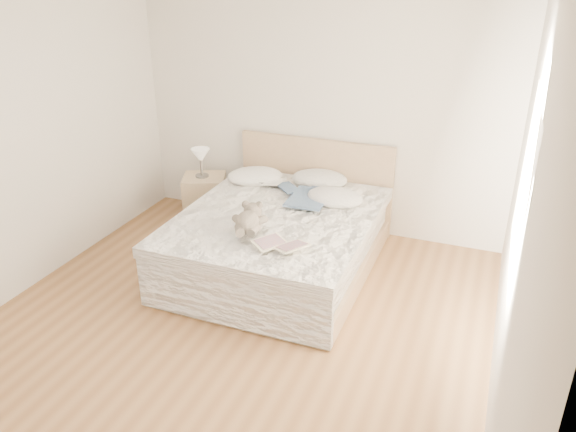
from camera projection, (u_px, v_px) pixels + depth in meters
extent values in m
cube|color=brown|center=(225.00, 335.00, 4.48)|extent=(4.00, 4.50, 0.00)
cube|color=silver|center=(319.00, 105.00, 5.81)|extent=(4.00, 0.02, 2.70)
cube|color=silver|center=(523.00, 223.00, 3.25)|extent=(0.02, 4.50, 2.70)
cube|color=white|center=(524.00, 188.00, 3.46)|extent=(0.02, 1.30, 1.10)
cube|color=tan|center=(280.00, 259.00, 5.41)|extent=(1.68, 2.08, 0.20)
cube|color=white|center=(279.00, 236.00, 5.30)|extent=(1.60, 2.00, 0.30)
cube|color=white|center=(277.00, 220.00, 5.18)|extent=(1.72, 2.05, 0.10)
cube|color=tan|center=(315.00, 183.00, 6.12)|extent=(1.70, 0.06, 1.00)
cube|color=tan|center=(205.00, 200.00, 6.25)|extent=(0.57, 0.54, 0.56)
cylinder|color=#4C4741|center=(202.00, 176.00, 6.13)|extent=(0.14, 0.14, 0.02)
cylinder|color=#3B3632|center=(201.00, 166.00, 6.08)|extent=(0.03, 0.03, 0.20)
cone|color=beige|center=(201.00, 155.00, 6.03)|extent=(0.22, 0.22, 0.14)
ellipsoid|color=white|center=(255.00, 176.00, 5.92)|extent=(0.71, 0.64, 0.17)
ellipsoid|color=silver|center=(319.00, 179.00, 5.84)|extent=(0.63, 0.48, 0.18)
ellipsoid|color=silver|center=(335.00, 197.00, 5.40)|extent=(0.58, 0.42, 0.17)
cube|color=white|center=(269.00, 182.00, 5.80)|extent=(0.34, 0.26, 0.02)
cube|color=#F1E6C3|center=(281.00, 245.00, 4.53)|extent=(0.47, 0.43, 0.03)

